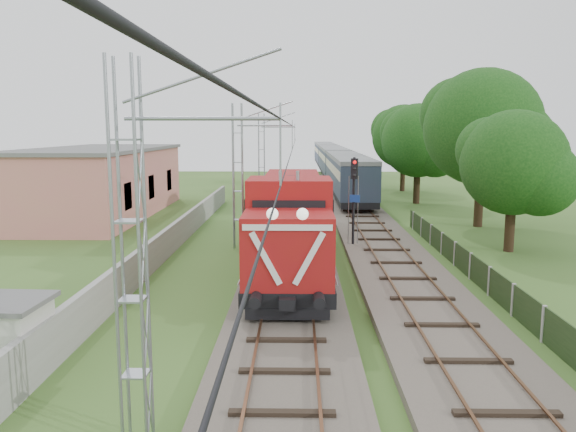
{
  "coord_description": "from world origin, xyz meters",
  "views": [
    {
      "loc": [
        0.35,
        -18.88,
        6.6
      ],
      "look_at": [
        -0.18,
        9.53,
        2.2
      ],
      "focal_mm": 35.0,
      "sensor_mm": 36.0,
      "label": 1
    }
  ],
  "objects_px": {
    "coach_rake": "(333,160)",
    "signal_post": "(354,187)",
    "relay_hut": "(8,338)",
    "locomotive": "(291,218)"
  },
  "relations": [
    {
      "from": "locomotive",
      "to": "relay_hut",
      "type": "bearing_deg",
      "value": -120.71
    },
    {
      "from": "locomotive",
      "to": "coach_rake",
      "type": "distance_m",
      "value": 49.8
    },
    {
      "from": "signal_post",
      "to": "relay_hut",
      "type": "relative_size",
      "value": 2.35
    },
    {
      "from": "coach_rake",
      "to": "relay_hut",
      "type": "bearing_deg",
      "value": -101.31
    },
    {
      "from": "coach_rake",
      "to": "signal_post",
      "type": "relative_size",
      "value": 13.52
    },
    {
      "from": "coach_rake",
      "to": "signal_post",
      "type": "height_order",
      "value": "signal_post"
    },
    {
      "from": "locomotive",
      "to": "coach_rake",
      "type": "bearing_deg",
      "value": 84.24
    },
    {
      "from": "signal_post",
      "to": "relay_hut",
      "type": "distance_m",
      "value": 19.79
    },
    {
      "from": "locomotive",
      "to": "signal_post",
      "type": "distance_m",
      "value": 5.33
    },
    {
      "from": "locomotive",
      "to": "signal_post",
      "type": "bearing_deg",
      "value": 49.47
    }
  ]
}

